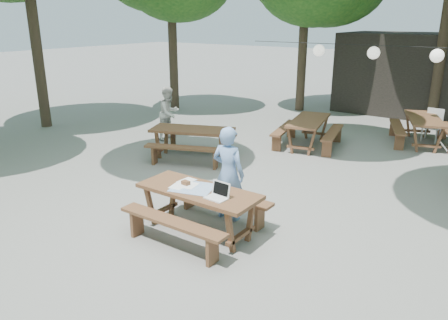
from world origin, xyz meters
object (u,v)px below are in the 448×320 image
picnic_table_nw (193,143)px  woman (228,173)px  main_picnic_table (199,210)px  second_person (169,113)px  plastic_chair (431,132)px

picnic_table_nw → woman: size_ratio=1.44×
picnic_table_nw → main_picnic_table: bearing=-71.1°
main_picnic_table → second_person: second_person is taller
second_person → picnic_table_nw: bearing=-121.3°
woman → second_person: bearing=-40.4°
woman → plastic_chair: size_ratio=1.82×
picnic_table_nw → woman: woman is taller
main_picnic_table → plastic_chair: plastic_chair is taller
woman → picnic_table_nw: bearing=-43.7°
picnic_table_nw → second_person: bearing=126.9°
plastic_chair → woman: bearing=-99.7°
woman → main_picnic_table: bearing=81.2°
main_picnic_table → woman: (0.07, 0.72, 0.43)m
picnic_table_nw → woman: (2.64, -2.28, 0.43)m
main_picnic_table → second_person: bearing=136.5°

